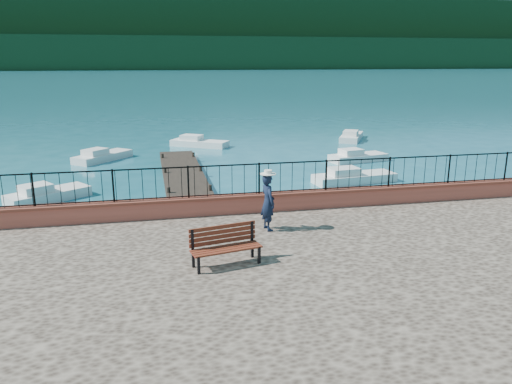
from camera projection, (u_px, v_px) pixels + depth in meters
name	position (u px, v px, depth m)	size (l,w,h in m)	color
ground	(302.00, 297.00, 12.70)	(2000.00, 2000.00, 0.00)	#19596B
parapet	(268.00, 202.00, 15.80)	(28.00, 0.46, 0.58)	#B04F3F
railing	(268.00, 178.00, 15.61)	(27.00, 0.05, 0.95)	black
dock	(186.00, 184.00, 23.58)	(2.00, 16.00, 0.30)	#2D231C
far_forest	(151.00, 54.00, 293.69)	(900.00, 60.00, 18.00)	black
foothills	(149.00, 35.00, 347.00)	(900.00, 120.00, 44.00)	black
companion_hill	(339.00, 64.00, 586.36)	(448.00, 384.00, 180.00)	#142D23
park_bench	(226.00, 253.00, 11.63)	(1.73, 0.87, 0.92)	black
person	(268.00, 202.00, 13.91)	(0.59, 0.38, 1.61)	black
hat	(268.00, 172.00, 13.68)	(0.44, 0.44, 0.12)	white
boat_0	(48.00, 191.00, 21.33)	(3.37, 1.30, 0.80)	silver
boat_1	(354.00, 174.00, 24.43)	(4.09, 1.30, 0.80)	silver
boat_2	(358.00, 155.00, 29.48)	(3.43, 1.30, 0.80)	silver
boat_3	(103.00, 154.00, 29.76)	(3.75, 1.30, 0.80)	silver
boat_4	(199.00, 141.00, 34.50)	(3.98, 1.30, 0.80)	white
boat_5	(352.00, 135.00, 37.33)	(3.96, 1.30, 0.80)	silver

